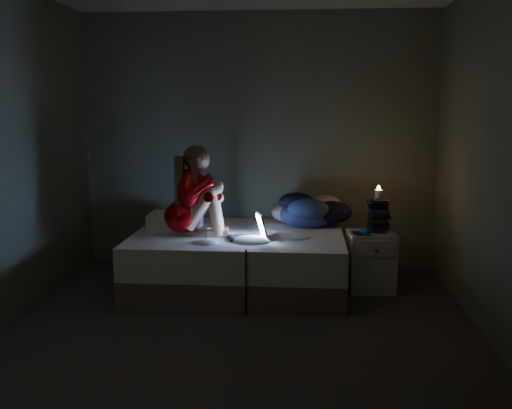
# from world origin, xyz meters

# --- Properties ---
(floor) EXTENTS (3.60, 3.80, 0.02)m
(floor) POSITION_xyz_m (0.00, 0.00, -0.01)
(floor) COLOR #2F2A28
(floor) RESTS_ON ground
(wall_back) EXTENTS (3.60, 0.02, 2.60)m
(wall_back) POSITION_xyz_m (0.00, 1.91, 1.30)
(wall_back) COLOR #555B4E
(wall_back) RESTS_ON ground
(wall_front) EXTENTS (3.60, 0.02, 2.60)m
(wall_front) POSITION_xyz_m (0.00, -1.91, 1.30)
(wall_front) COLOR #555B4E
(wall_front) RESTS_ON ground
(wall_right) EXTENTS (0.02, 3.80, 2.60)m
(wall_right) POSITION_xyz_m (1.81, 0.00, 1.30)
(wall_right) COLOR #555B4E
(wall_right) RESTS_ON ground
(bed) EXTENTS (1.89, 1.42, 0.52)m
(bed) POSITION_xyz_m (-0.12, 1.10, 0.26)
(bed) COLOR beige
(bed) RESTS_ON ground
(pillow) EXTENTS (0.48, 0.34, 0.14)m
(pillow) POSITION_xyz_m (-0.75, 1.29, 0.59)
(pillow) COLOR white
(pillow) RESTS_ON bed
(woman) EXTENTS (0.54, 0.39, 0.81)m
(woman) POSITION_xyz_m (-0.60, 0.95, 0.93)
(woman) COLOR #A8050B
(woman) RESTS_ON bed
(laptop) EXTENTS (0.38, 0.32, 0.23)m
(laptop) POSITION_xyz_m (-0.03, 0.85, 0.64)
(laptop) COLOR black
(laptop) RESTS_ON bed
(clothes_pile) EXTENTS (0.66, 0.57, 0.34)m
(clothes_pile) POSITION_xyz_m (0.50, 1.46, 0.69)
(clothes_pile) COLOR navy
(clothes_pile) RESTS_ON bed
(nightstand) EXTENTS (0.44, 0.40, 0.54)m
(nightstand) POSITION_xyz_m (1.08, 1.12, 0.27)
(nightstand) COLOR silver
(nightstand) RESTS_ON ground
(book_stack) EXTENTS (0.19, 0.25, 0.29)m
(book_stack) POSITION_xyz_m (1.14, 1.17, 0.69)
(book_stack) COLOR black
(book_stack) RESTS_ON nightstand
(candle) EXTENTS (0.07, 0.07, 0.08)m
(candle) POSITION_xyz_m (1.14, 1.17, 0.87)
(candle) COLOR beige
(candle) RESTS_ON book_stack
(phone) EXTENTS (0.09, 0.15, 0.01)m
(phone) POSITION_xyz_m (0.94, 1.05, 0.55)
(phone) COLOR black
(phone) RESTS_ON nightstand
(blue_orb) EXTENTS (0.08, 0.08, 0.08)m
(blue_orb) POSITION_xyz_m (1.01, 0.98, 0.58)
(blue_orb) COLOR #174D89
(blue_orb) RESTS_ON nightstand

